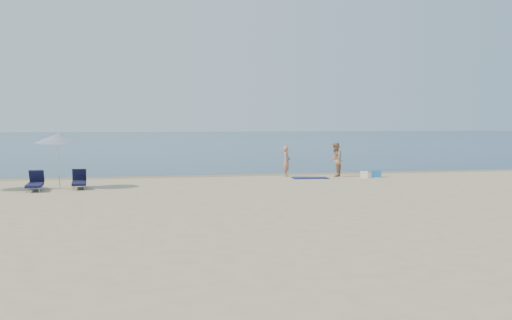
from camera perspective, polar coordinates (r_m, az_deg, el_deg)
The scene contains 11 objects.
ground at distance 15.98m, azimuth 13.67°, elevation -6.86°, with size 160.00×160.00×0.00m, color tan.
sea at distance 114.25m, azimuth -9.80°, elevation 1.90°, with size 240.00×160.00×0.01m, color #0C284B.
wet_sand_strip at distance 34.27m, azimuth -1.25°, elevation -1.34°, with size 240.00×1.60×0.00m, color #847254.
person_left at distance 33.24m, azimuth 2.73°, elevation -0.11°, with size 0.58×0.38×1.60m, color tan.
person_right at distance 33.45m, azimuth 7.08°, elevation 0.03°, with size 0.86×0.67×1.77m, color #AA7D59.
beach_towel at distance 32.37m, azimuth 4.84°, elevation -1.61°, with size 1.78×0.99×0.03m, color #0E1649.
white_bag at distance 33.02m, azimuth 9.58°, elevation -1.29°, with size 0.38×0.32×0.32m, color white.
blue_cooler at distance 33.52m, azimuth 10.65°, elevation -1.20°, with size 0.50×0.36×0.36m, color #2166B3.
umbrella_near at distance 28.46m, azimuth -17.16°, elevation 1.91°, with size 2.49×2.51×2.48m.
lounger_left at distance 28.00m, azimuth -19.05°, elevation -1.98°, with size 0.61×1.85×0.81m.
lounger_right at distance 28.35m, azimuth -15.45°, elevation -1.86°, with size 0.63×1.82×0.80m.
Camera 1 is at (-7.19, -13.99, 2.81)m, focal length 45.00 mm.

